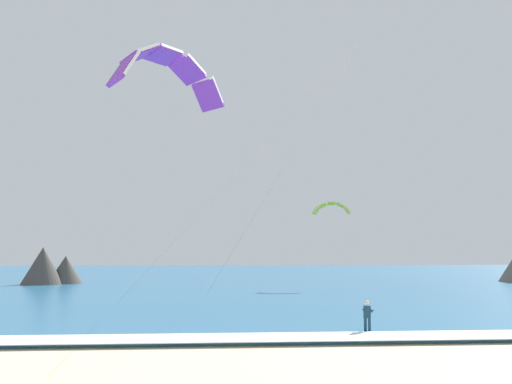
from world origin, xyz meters
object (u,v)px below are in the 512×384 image
kite_primary (167,69)px  surfboard (368,335)px  kitesurfer (367,316)px  kite_distant (332,207)px

kite_primary → surfboard: bearing=-41.1°
surfboard → kite_primary: 20.85m
kitesurfer → kite_primary: (-10.42, 9.08, 14.68)m
surfboard → kite_primary: (-10.42, 9.10, 15.60)m
kitesurfer → kite_primary: kite_primary is taller
kitesurfer → surfboard: bearing=-113.8°
surfboard → kite_distant: (5.31, 34.49, 8.54)m
surfboard → kitesurfer: bearing=66.2°
kitesurfer → kite_primary: bearing=138.9°
kite_primary → kite_distant: size_ratio=4.07×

